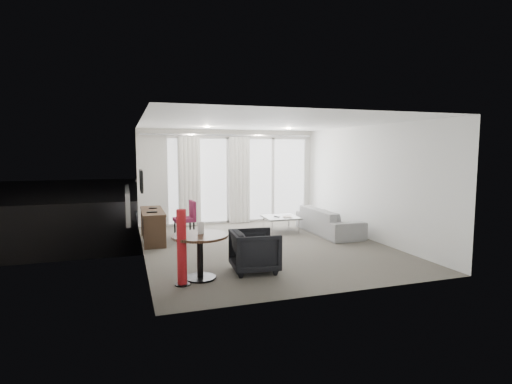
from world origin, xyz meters
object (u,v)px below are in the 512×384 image
object	(u,v)px
desk	(153,226)
desk_chair	(184,220)
tub_armchair	(255,251)
round_table	(200,257)
sofa	(329,221)
rattan_chair_b	(283,200)
coffee_table	(281,224)
rattan_chair_a	(247,204)
red_lamp	(182,248)

from	to	relation	value
desk	desk_chair	distance (m)	0.71
tub_armchair	desk_chair	bearing A→B (deg)	19.40
desk_chair	round_table	size ratio (longest dim) A/B	0.99
tub_armchair	sofa	world-z (taller)	tub_armchair
rattan_chair_b	coffee_table	bearing A→B (deg)	-97.98
desk	round_table	size ratio (longest dim) A/B	1.69
round_table	rattan_chair_b	distance (m)	7.43
round_table	coffee_table	size ratio (longest dim) A/B	1.06
desk	rattan_chair_b	distance (m)	5.63
desk_chair	sofa	size ratio (longest dim) A/B	0.42
tub_armchair	rattan_chair_a	distance (m)	5.77
sofa	rattan_chair_b	bearing A→B (deg)	-5.23
rattan_chair_a	rattan_chair_b	xyz separation A→B (m)	(1.48, 0.61, -0.01)
desk_chair	rattan_chair_a	bearing A→B (deg)	44.63
round_table	rattan_chair_a	bearing A→B (deg)	66.19
round_table	sofa	distance (m)	4.39
round_table	sofa	xyz separation A→B (m)	(3.63, 2.47, -0.05)
rattan_chair_a	rattan_chair_b	world-z (taller)	rattan_chair_a
rattan_chair_b	tub_armchair	bearing A→B (deg)	-100.95
sofa	rattan_chair_a	bearing A→B (deg)	19.62
desk	sofa	world-z (taller)	desk
desk_chair	red_lamp	xyz separation A→B (m)	(-0.49, -3.17, 0.14)
tub_armchair	rattan_chair_a	world-z (taller)	rattan_chair_a
coffee_table	round_table	bearing A→B (deg)	-130.40
desk	desk_chair	xyz separation A→B (m)	(0.71, 0.05, 0.09)
sofa	tub_armchair	bearing A→B (deg)	131.46
rattan_chair_b	round_table	bearing A→B (deg)	-107.20
round_table	tub_armchair	world-z (taller)	round_table
desk	round_table	distance (m)	2.96
desk	rattan_chair_b	world-z (taller)	rattan_chair_b
desk_chair	rattan_chair_b	world-z (taller)	desk_chair
red_lamp	tub_armchair	size ratio (longest dim) A/B	1.51
coffee_table	sofa	bearing A→B (deg)	-30.01
round_table	rattan_chair_b	size ratio (longest dim) A/B	1.23
rattan_chair_b	desk	bearing A→B (deg)	-128.12
desk	coffee_table	xyz separation A→B (m)	(3.14, 0.15, -0.16)
desk_chair	rattan_chair_b	size ratio (longest dim) A/B	1.21
coffee_table	desk	bearing A→B (deg)	-177.19
tub_armchair	rattan_chair_b	world-z (taller)	rattan_chair_b
coffee_table	rattan_chair_a	world-z (taller)	rattan_chair_a
desk_chair	tub_armchair	xyz separation A→B (m)	(0.78, -2.86, -0.09)
tub_armchair	rattan_chair_b	xyz separation A→B (m)	(3.03, 6.17, 0.01)
desk_chair	round_table	distance (m)	2.96
tub_armchair	coffee_table	size ratio (longest dim) A/B	0.92
desk	red_lamp	xyz separation A→B (m)	(0.22, -3.12, 0.23)
red_lamp	sofa	xyz separation A→B (m)	(3.95, 2.68, -0.27)
tub_armchair	rattan_chair_a	xyz separation A→B (m)	(1.55, 5.56, 0.03)
desk_chair	tub_armchair	distance (m)	2.96
desk_chair	sofa	bearing A→B (deg)	-12.67
desk	coffee_table	size ratio (longest dim) A/B	1.79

